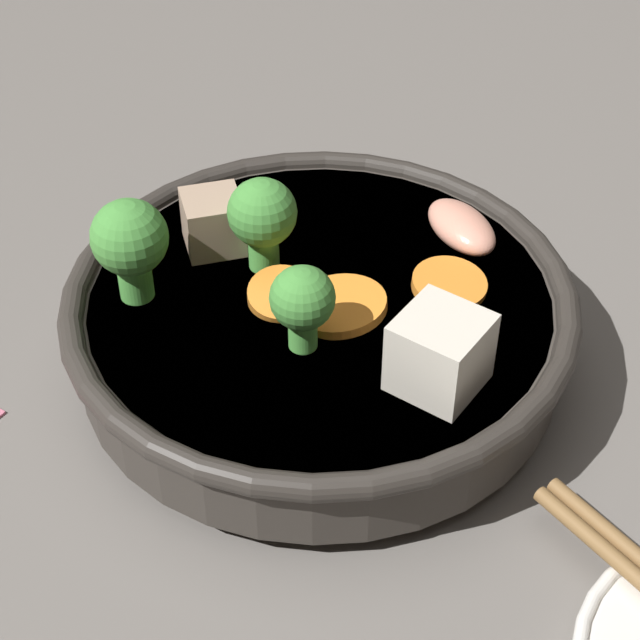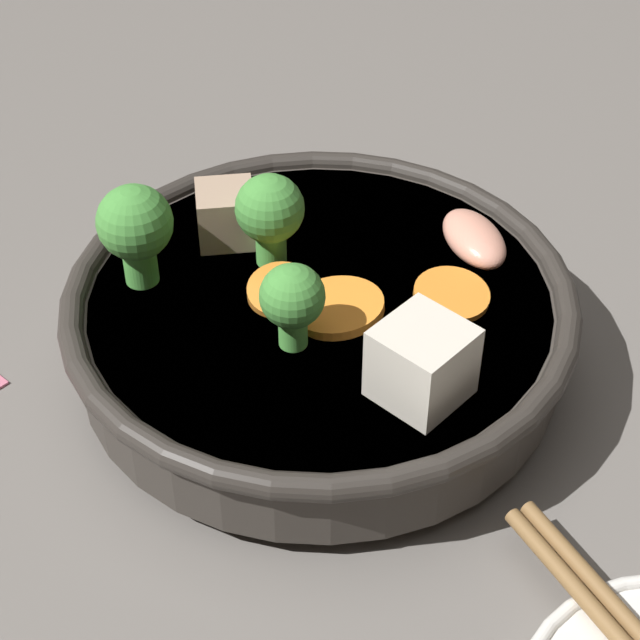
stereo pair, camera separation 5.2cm
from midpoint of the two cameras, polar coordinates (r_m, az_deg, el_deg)
ground_plane at (r=0.54m, az=2.75°, el=-2.68°), size 3.00×3.00×0.00m
stirfry_bowl at (r=0.51m, az=2.78°, el=0.11°), size 0.25×0.25×0.10m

